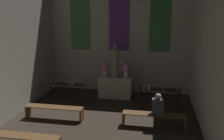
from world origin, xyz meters
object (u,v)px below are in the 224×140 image
at_px(pew_second_left, 23,140).
at_px(statue, 115,62).
at_px(person_seated, 158,105).
at_px(pew_back_right, 154,117).
at_px(pew_back_left, 54,110).
at_px(candle_rack_right, 160,91).
at_px(flower_vase_left, 105,68).
at_px(altar, 115,87).
at_px(flower_vase_right, 126,69).
at_px(candle_rack_left, 65,86).

bearing_deg(pew_second_left, statue, 70.00).
bearing_deg(person_seated, pew_back_right, -180.00).
xyz_separation_m(pew_back_left, person_seated, (3.45, 0.00, 0.42)).
height_order(candle_rack_right, person_seated, person_seated).
bearing_deg(flower_vase_left, altar, 0.00).
bearing_deg(candle_rack_right, altar, 150.25).
relative_size(flower_vase_right, candle_rack_left, 0.38).
bearing_deg(person_seated, statue, 124.61).
relative_size(flower_vase_right, pew_back_right, 0.29).
bearing_deg(pew_second_left, candle_rack_right, 45.26).
xyz_separation_m(candle_rack_right, person_seated, (-0.06, -1.52, 0.04)).
distance_m(candle_rack_left, pew_back_right, 3.85).
bearing_deg(candle_rack_left, altar, 29.70).
height_order(altar, pew_second_left, altar).
relative_size(pew_second_left, person_seated, 2.91).
bearing_deg(flower_vase_right, candle_rack_left, -155.37).
distance_m(pew_second_left, pew_back_right, 3.91).
height_order(pew_back_left, person_seated, person_seated).
distance_m(statue, flower_vase_left, 0.53).
height_order(flower_vase_right, pew_back_left, flower_vase_right).
xyz_separation_m(candle_rack_left, pew_back_left, (0.17, -1.52, -0.38)).
relative_size(candle_rack_right, pew_back_right, 0.75).
xyz_separation_m(candle_rack_left, candle_rack_right, (3.68, -0.00, -0.00)).
height_order(candle_rack_right, pew_back_left, candle_rack_right).
height_order(flower_vase_right, pew_back_right, flower_vase_right).
relative_size(candle_rack_right, pew_back_left, 0.75).
relative_size(candle_rack_left, pew_back_right, 0.75).
relative_size(flower_vase_left, pew_back_left, 0.29).
xyz_separation_m(altar, pew_back_left, (-1.67, -2.57, -0.12)).
bearing_deg(pew_second_left, altar, 70.00).
bearing_deg(candle_rack_left, person_seated, -22.85).
bearing_deg(flower_vase_left, pew_back_left, -115.40).
height_order(flower_vase_right, candle_rack_left, flower_vase_right).
bearing_deg(candle_rack_left, candle_rack_right, -0.01).
bearing_deg(flower_vase_left, flower_vase_right, 0.00).
xyz_separation_m(statue, candle_rack_left, (-1.84, -1.05, -0.84)).
distance_m(flower_vase_right, candle_rack_left, 2.58).
relative_size(flower_vase_right, pew_back_left, 0.29).
relative_size(flower_vase_left, flower_vase_right, 1.00).
bearing_deg(candle_rack_right, person_seated, -92.34).
bearing_deg(candle_rack_left, pew_second_left, -87.27).
height_order(altar, candle_rack_left, candle_rack_left).
height_order(flower_vase_left, pew_second_left, flower_vase_left).
height_order(flower_vase_left, candle_rack_right, flower_vase_left).
relative_size(flower_vase_left, person_seated, 0.84).
height_order(flower_vase_left, flower_vase_right, same).
xyz_separation_m(flower_vase_right, pew_back_right, (1.22, -2.57, -0.93)).
xyz_separation_m(statue, pew_second_left, (-1.67, -4.59, -1.22)).
xyz_separation_m(candle_rack_right, pew_second_left, (-3.51, -3.54, -0.38)).
bearing_deg(statue, candle_rack_right, -29.75).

